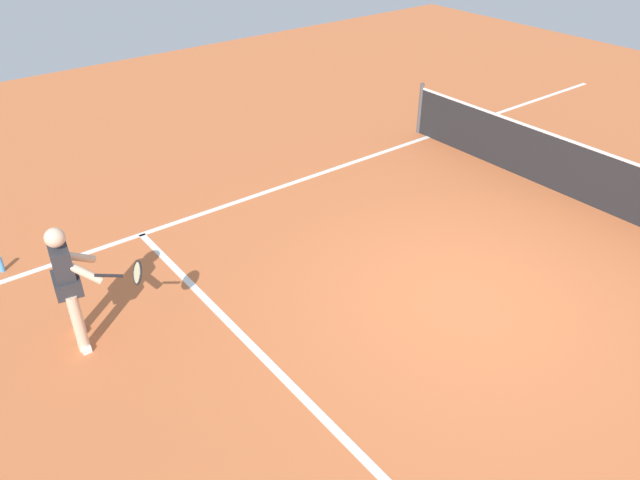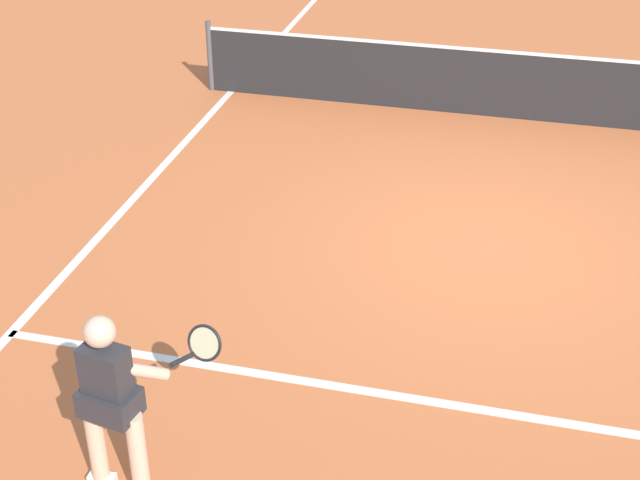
{
  "view_description": "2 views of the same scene",
  "coord_description": "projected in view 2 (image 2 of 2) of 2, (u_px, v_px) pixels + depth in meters",
  "views": [
    {
      "loc": [
        3.81,
        -5.35,
        4.89
      ],
      "look_at": [
        -1.33,
        -1.39,
        0.78
      ],
      "focal_mm": 34.3,
      "sensor_mm": 36.0,
      "label": 1
    },
    {
      "loc": [
        0.35,
        -8.67,
        5.04
      ],
      "look_at": [
        -1.37,
        -1.84,
        0.9
      ],
      "focal_mm": 51.93,
      "sensor_mm": 36.0,
      "label": 2
    }
  ],
  "objects": [
    {
      "name": "ground_plane",
      "position": [
        487.0,
        244.0,
        9.87
      ],
      "size": [
        26.44,
        26.44,
        0.0
      ],
      "primitive_type": "plane",
      "color": "#C66638"
    },
    {
      "name": "service_line_marking",
      "position": [
        456.0,
        405.0,
        7.62
      ],
      "size": [
        8.19,
        0.1,
        0.01
      ],
      "primitive_type": "cube",
      "color": "white",
      "rests_on": "ground"
    },
    {
      "name": "sideline_left_marking",
      "position": [
        132.0,
        200.0,
        10.74
      ],
      "size": [
        0.1,
        18.34,
        0.01
      ],
      "primitive_type": "cube",
      "color": "white",
      "rests_on": "ground"
    },
    {
      "name": "court_net",
      "position": [
        515.0,
        85.0,
        12.58
      ],
      "size": [
        8.87,
        0.08,
        1.04
      ],
      "color": "#4C4C51",
      "rests_on": "ground"
    },
    {
      "name": "tennis_player",
      "position": [
        113.0,
        399.0,
        6.4
      ],
      "size": [
        0.89,
        0.91,
        1.55
      ],
      "color": "beige",
      "rests_on": "ground"
    }
  ]
}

